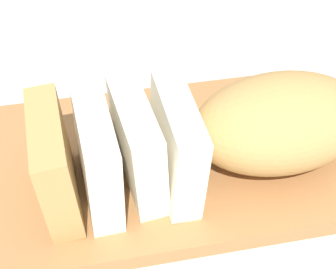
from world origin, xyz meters
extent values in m
plane|color=beige|center=(0.00, 0.00, 0.00)|extent=(3.00, 3.00, 0.00)
cube|color=#9E6B3D|center=(0.00, 0.00, 0.01)|extent=(0.39, 0.26, 0.02)
ellipsoid|color=tan|center=(-0.11, 0.03, 0.07)|extent=(0.19, 0.12, 0.10)
cube|color=#F2E8CC|center=(0.00, 0.04, 0.07)|extent=(0.04, 0.12, 0.10)
cube|color=#F2E8CC|center=(0.04, 0.03, 0.07)|extent=(0.04, 0.12, 0.10)
cube|color=#F2E8CC|center=(0.08, 0.03, 0.07)|extent=(0.04, 0.12, 0.10)
cube|color=tan|center=(0.12, 0.03, 0.07)|extent=(0.04, 0.12, 0.10)
cube|color=silver|center=(-0.11, -0.06, 0.02)|extent=(0.22, 0.05, 0.00)
cylinder|color=black|center=(0.02, -0.04, 0.03)|extent=(0.05, 0.03, 0.02)
cube|color=silver|center=(0.00, -0.05, 0.03)|extent=(0.02, 0.02, 0.02)
sphere|color=tan|center=(0.06, 0.04, 0.02)|extent=(0.00, 0.00, 0.00)
sphere|color=tan|center=(-0.02, -0.02, 0.02)|extent=(0.00, 0.00, 0.00)
sphere|color=tan|center=(-0.08, -0.03, 0.02)|extent=(0.01, 0.01, 0.01)
sphere|color=tan|center=(0.01, -0.01, 0.02)|extent=(0.01, 0.01, 0.01)
camera|label=1|loc=(0.09, 0.39, 0.41)|focal=54.40mm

